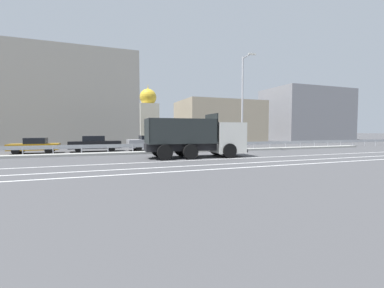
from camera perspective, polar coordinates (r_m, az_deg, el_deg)
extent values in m
plane|color=#424244|center=(21.83, 7.97, -2.17)|extent=(320.00, 320.00, 0.00)
cube|color=silver|center=(17.21, 2.80, -3.54)|extent=(65.62, 0.16, 0.01)
cube|color=silver|center=(15.06, 6.40, -4.50)|extent=(65.62, 0.16, 0.01)
cube|color=silver|center=(13.68, 9.44, -5.30)|extent=(65.62, 0.16, 0.01)
cube|color=gray|center=(24.16, 4.98, -1.43)|extent=(36.09, 1.10, 0.18)
cube|color=#9EA0A5|center=(25.37, 3.65, -0.01)|extent=(65.62, 0.04, 0.32)
cylinder|color=#ADADB2|center=(23.78, -33.48, -1.47)|extent=(0.09, 0.09, 0.62)
cylinder|color=#ADADB2|center=(23.40, -28.47, -1.40)|extent=(0.09, 0.09, 0.62)
cylinder|color=#ADADB2|center=(23.20, -23.33, -1.31)|extent=(0.09, 0.09, 0.62)
cylinder|color=#ADADB2|center=(23.19, -18.15, -1.22)|extent=(0.09, 0.09, 0.62)
cylinder|color=#ADADB2|center=(23.37, -13.00, -1.11)|extent=(0.09, 0.09, 0.62)
cylinder|color=#ADADB2|center=(23.73, -7.98, -1.00)|extent=(0.09, 0.09, 0.62)
cylinder|color=#ADADB2|center=(24.27, -3.14, -0.88)|extent=(0.09, 0.09, 0.62)
cylinder|color=#ADADB2|center=(24.98, 1.46, -0.77)|extent=(0.09, 0.09, 0.62)
cylinder|color=#ADADB2|center=(25.84, 5.77, -0.66)|extent=(0.09, 0.09, 0.62)
cylinder|color=#ADADB2|center=(26.83, 9.79, -0.55)|extent=(0.09, 0.09, 0.62)
cylinder|color=#ADADB2|center=(27.94, 13.51, -0.44)|extent=(0.09, 0.09, 0.62)
cylinder|color=#ADADB2|center=(29.17, 16.93, -0.35)|extent=(0.09, 0.09, 0.62)
cylinder|color=#ADADB2|center=(30.49, 20.06, -0.26)|extent=(0.09, 0.09, 0.62)
cylinder|color=#ADADB2|center=(31.89, 22.92, -0.18)|extent=(0.09, 0.09, 0.62)
cylinder|color=#ADADB2|center=(33.37, 25.54, -0.10)|extent=(0.09, 0.09, 0.62)
cylinder|color=#ADADB2|center=(34.91, 27.93, -0.03)|extent=(0.09, 0.09, 0.62)
cylinder|color=#ADADB2|center=(36.50, 30.11, 0.03)|extent=(0.09, 0.09, 0.62)
cylinder|color=#ADADB2|center=(38.15, 32.11, 0.09)|extent=(0.09, 0.09, 0.62)
cylinder|color=#ADADB2|center=(39.83, 33.94, 0.14)|extent=(0.09, 0.09, 0.62)
cylinder|color=#ADADB2|center=(41.56, 35.63, 0.19)|extent=(0.09, 0.09, 0.62)
cube|color=silver|center=(19.71, 7.65, 1.44)|extent=(2.29, 2.54, 2.24)
cube|color=black|center=(20.20, 10.48, 2.57)|extent=(0.13, 2.09, 0.84)
cube|color=black|center=(20.28, 10.53, -1.26)|extent=(0.21, 2.39, 0.24)
cube|color=black|center=(18.48, -2.57, -0.65)|extent=(5.13, 1.58, 0.53)
cube|color=#232828|center=(18.46, -2.57, 0.36)|extent=(4.98, 2.57, 0.12)
cube|color=#232828|center=(19.53, -3.44, 3.06)|extent=(4.87, 0.33, 1.62)
cube|color=#232828|center=(17.37, -1.61, 3.06)|extent=(4.87, 0.33, 1.62)
cube|color=#232828|center=(19.21, 4.32, 3.66)|extent=(0.21, 2.34, 2.02)
cube|color=#232828|center=(17.97, -9.95, 3.01)|extent=(0.21, 2.34, 1.62)
cylinder|color=black|center=(20.71, 5.40, -0.99)|extent=(1.05, 0.37, 1.04)
cylinder|color=black|center=(18.55, 8.30, -1.48)|extent=(1.05, 0.37, 1.04)
cylinder|color=black|center=(19.75, -2.41, -1.18)|extent=(1.05, 0.37, 1.04)
cylinder|color=black|center=(17.47, -0.33, -1.73)|extent=(1.05, 0.37, 1.04)
cylinder|color=black|center=(19.36, -7.48, -1.29)|extent=(1.05, 0.37, 1.04)
cylinder|color=black|center=(17.02, -6.05, -1.88)|extent=(1.05, 0.37, 1.04)
cylinder|color=white|center=(22.30, -8.39, -1.57)|extent=(0.16, 0.16, 0.38)
cylinder|color=black|center=(22.28, -8.39, -0.60)|extent=(0.16, 0.16, 0.38)
cylinder|color=white|center=(22.26, -8.40, 0.37)|extent=(0.16, 0.16, 0.38)
cylinder|color=black|center=(22.24, -8.41, 1.35)|extent=(0.16, 0.16, 0.38)
cylinder|color=white|center=(22.23, -8.42, 2.32)|extent=(0.16, 0.16, 0.38)
cylinder|color=#1E4CB2|center=(22.23, -8.43, 3.73)|extent=(0.71, 0.03, 0.71)
cylinder|color=white|center=(22.23, -8.43, 3.73)|extent=(0.77, 0.02, 0.77)
cylinder|color=#ADADB2|center=(25.68, 11.13, 8.69)|extent=(0.18, 0.18, 9.05)
cylinder|color=#ADADB2|center=(25.73, 12.19, 18.60)|extent=(0.23, 1.77, 0.10)
cube|color=silver|center=(24.96, 13.21, 18.89)|extent=(0.71, 0.25, 0.12)
cube|color=#B27A14|center=(25.67, -31.60, -0.54)|extent=(3.83, 1.70, 0.54)
cube|color=black|center=(25.63, -31.38, 0.63)|extent=(1.61, 1.48, 0.50)
cylinder|color=black|center=(25.18, -34.58, -1.30)|extent=(0.60, 0.20, 0.60)
cylinder|color=black|center=(26.72, -33.73, -1.06)|extent=(0.60, 0.20, 0.60)
cylinder|color=black|center=(24.70, -29.26, -1.23)|extent=(0.60, 0.20, 0.60)
cylinder|color=black|center=(26.26, -28.71, -0.98)|extent=(0.60, 0.20, 0.60)
cube|color=black|center=(25.59, -20.75, -0.13)|extent=(4.64, 1.89, 0.68)
cube|color=black|center=(25.56, -21.08, 1.17)|extent=(1.99, 1.56, 0.48)
cylinder|color=black|center=(26.50, -17.75, -0.72)|extent=(0.61, 0.23, 0.60)
cylinder|color=black|center=(24.93, -17.40, -0.94)|extent=(0.61, 0.23, 0.60)
cylinder|color=black|center=(26.37, -23.88, -0.85)|extent=(0.61, 0.23, 0.60)
cylinder|color=black|center=(24.80, -23.91, -1.08)|extent=(0.61, 0.23, 0.60)
cube|color=#A3A3A8|center=(25.87, -9.01, 0.17)|extent=(4.72, 1.99, 0.78)
cube|color=black|center=(25.81, -9.32, 1.46)|extent=(2.03, 1.64, 0.40)
cylinder|color=black|center=(27.08, -6.50, -0.51)|extent=(0.61, 0.23, 0.60)
cylinder|color=black|center=(25.50, -5.41, -0.73)|extent=(0.61, 0.23, 0.60)
cylinder|color=black|center=(26.38, -12.48, -0.66)|extent=(0.61, 0.23, 0.60)
cylinder|color=black|center=(24.76, -11.75, -0.89)|extent=(0.61, 0.23, 0.60)
cube|color=gray|center=(38.76, -26.33, 8.32)|extent=(17.59, 14.10, 11.48)
cube|color=tan|center=(43.88, 6.01, 4.92)|extent=(13.21, 9.38, 6.82)
cube|color=gray|center=(57.60, 24.03, 5.91)|extent=(16.26, 9.96, 10.19)
cube|color=silver|center=(50.79, -9.69, 4.79)|extent=(3.60, 3.60, 7.08)
sphere|color=gold|center=(51.17, -9.74, 10.21)|extent=(3.24, 3.24, 3.24)
cone|color=gold|center=(51.44, -9.76, 12.31)|extent=(0.30, 0.30, 1.20)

